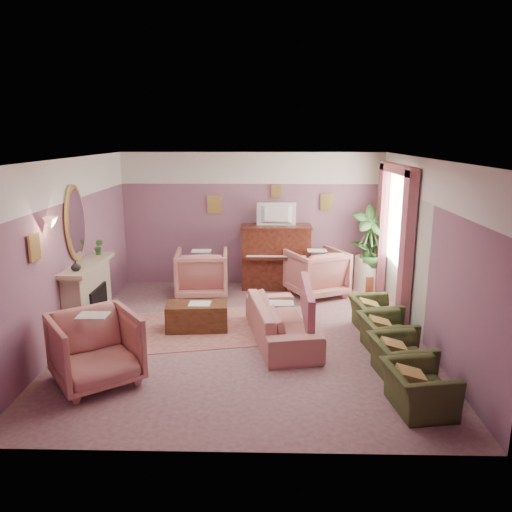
{
  "coord_description": "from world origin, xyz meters",
  "views": [
    {
      "loc": [
        0.33,
        -7.45,
        3.14
      ],
      "look_at": [
        0.14,
        0.4,
        1.23
      ],
      "focal_mm": 35.0,
      "sensor_mm": 36.0,
      "label": 1
    }
  ],
  "objects_px": {
    "olive_chair_b": "(401,352)",
    "olive_chair_d": "(375,310)",
    "olive_chair_c": "(386,329)",
    "piano": "(276,257)",
    "floral_armchair_right": "(316,270)",
    "floral_armchair_left": "(202,271)",
    "floral_armchair_front": "(95,345)",
    "television": "(276,213)",
    "sofa": "(281,314)",
    "coffee_table": "(197,317)",
    "olive_chair_a": "(419,382)",
    "side_table": "(367,273)"
  },
  "relations": [
    {
      "from": "coffee_table",
      "to": "floral_armchair_front",
      "type": "relative_size",
      "value": 0.96
    },
    {
      "from": "floral_armchair_right",
      "to": "olive_chair_b",
      "type": "height_order",
      "value": "floral_armchair_right"
    },
    {
      "from": "piano",
      "to": "olive_chair_d",
      "type": "relative_size",
      "value": 1.72
    },
    {
      "from": "floral_armchair_left",
      "to": "floral_armchair_front",
      "type": "distance_m",
      "value": 3.74
    },
    {
      "from": "side_table",
      "to": "olive_chair_c",
      "type": "bearing_deg",
      "value": -95.56
    },
    {
      "from": "sofa",
      "to": "floral_armchair_front",
      "type": "xyz_separation_m",
      "value": [
        -2.42,
        -1.47,
        0.1
      ]
    },
    {
      "from": "floral_armchair_left",
      "to": "olive_chair_b",
      "type": "height_order",
      "value": "floral_armchair_left"
    },
    {
      "from": "floral_armchair_left",
      "to": "olive_chair_c",
      "type": "distance_m",
      "value": 3.99
    },
    {
      "from": "coffee_table",
      "to": "floral_armchair_right",
      "type": "xyz_separation_m",
      "value": [
        2.13,
        1.87,
        0.3
      ]
    },
    {
      "from": "olive_chair_c",
      "to": "piano",
      "type": "bearing_deg",
      "value": 116.69
    },
    {
      "from": "coffee_table",
      "to": "olive_chair_a",
      "type": "bearing_deg",
      "value": -39.39
    },
    {
      "from": "coffee_table",
      "to": "olive_chair_d",
      "type": "relative_size",
      "value": 1.23
    },
    {
      "from": "television",
      "to": "floral_armchair_left",
      "type": "height_order",
      "value": "television"
    },
    {
      "from": "olive_chair_c",
      "to": "olive_chair_d",
      "type": "height_order",
      "value": "same"
    },
    {
      "from": "piano",
      "to": "coffee_table",
      "type": "relative_size",
      "value": 1.4
    },
    {
      "from": "olive_chair_a",
      "to": "olive_chair_d",
      "type": "bearing_deg",
      "value": 90.0
    },
    {
      "from": "piano",
      "to": "floral_armchair_front",
      "type": "height_order",
      "value": "piano"
    },
    {
      "from": "television",
      "to": "floral_armchair_front",
      "type": "relative_size",
      "value": 0.77
    },
    {
      "from": "floral_armchair_right",
      "to": "floral_armchair_front",
      "type": "height_order",
      "value": "same"
    },
    {
      "from": "piano",
      "to": "olive_chair_b",
      "type": "distance_m",
      "value": 4.3
    },
    {
      "from": "piano",
      "to": "olive_chair_c",
      "type": "xyz_separation_m",
      "value": [
        1.59,
        -3.17,
        -0.3
      ]
    },
    {
      "from": "coffee_table",
      "to": "television",
      "type": "bearing_deg",
      "value": 60.45
    },
    {
      "from": "television",
      "to": "floral_armchair_right",
      "type": "relative_size",
      "value": 0.77
    },
    {
      "from": "sofa",
      "to": "floral_armchair_right",
      "type": "bearing_deg",
      "value": 71.42
    },
    {
      "from": "floral_armchair_front",
      "to": "olive_chair_b",
      "type": "height_order",
      "value": "floral_armchair_front"
    },
    {
      "from": "floral_armchair_left",
      "to": "olive_chair_c",
      "type": "relative_size",
      "value": 1.28
    },
    {
      "from": "olive_chair_d",
      "to": "side_table",
      "type": "bearing_deg",
      "value": 82.43
    },
    {
      "from": "olive_chair_c",
      "to": "sofa",
      "type": "bearing_deg",
      "value": 166.06
    },
    {
      "from": "olive_chair_d",
      "to": "sofa",
      "type": "bearing_deg",
      "value": -164.27
    },
    {
      "from": "floral_armchair_left",
      "to": "floral_armchair_right",
      "type": "height_order",
      "value": "same"
    },
    {
      "from": "coffee_table",
      "to": "olive_chair_d",
      "type": "distance_m",
      "value": 2.93
    },
    {
      "from": "side_table",
      "to": "coffee_table",
      "type": "bearing_deg",
      "value": -144.48
    },
    {
      "from": "olive_chair_b",
      "to": "olive_chair_d",
      "type": "bearing_deg",
      "value": 90.0
    },
    {
      "from": "piano",
      "to": "olive_chair_b",
      "type": "relative_size",
      "value": 1.72
    },
    {
      "from": "olive_chair_a",
      "to": "olive_chair_c",
      "type": "height_order",
      "value": "same"
    },
    {
      "from": "olive_chair_c",
      "to": "side_table",
      "type": "bearing_deg",
      "value": 84.44
    },
    {
      "from": "olive_chair_c",
      "to": "side_table",
      "type": "distance_m",
      "value": 3.08
    },
    {
      "from": "floral_armchair_right",
      "to": "olive_chair_c",
      "type": "xyz_separation_m",
      "value": [
        0.79,
        -2.63,
        -0.17
      ]
    },
    {
      "from": "floral_armchair_left",
      "to": "olive_chair_c",
      "type": "height_order",
      "value": "floral_armchair_left"
    },
    {
      "from": "piano",
      "to": "olive_chair_d",
      "type": "xyz_separation_m",
      "value": [
        1.59,
        -2.35,
        -0.3
      ]
    },
    {
      "from": "television",
      "to": "olive_chair_d",
      "type": "xyz_separation_m",
      "value": [
        1.59,
        -2.3,
        -1.25
      ]
    },
    {
      "from": "floral_armchair_right",
      "to": "olive_chair_a",
      "type": "distance_m",
      "value": 4.35
    },
    {
      "from": "olive_chair_a",
      "to": "floral_armchair_right",
      "type": "bearing_deg",
      "value": 100.49
    },
    {
      "from": "television",
      "to": "olive_chair_d",
      "type": "bearing_deg",
      "value": -55.26
    },
    {
      "from": "olive_chair_d",
      "to": "side_table",
      "type": "relative_size",
      "value": 1.16
    },
    {
      "from": "floral_armchair_left",
      "to": "floral_armchair_right",
      "type": "bearing_deg",
      "value": 2.27
    },
    {
      "from": "olive_chair_a",
      "to": "olive_chair_c",
      "type": "bearing_deg",
      "value": 90.0
    },
    {
      "from": "olive_chair_c",
      "to": "olive_chair_b",
      "type": "bearing_deg",
      "value": -90.0
    },
    {
      "from": "sofa",
      "to": "floral_armchair_right",
      "type": "height_order",
      "value": "floral_armchair_right"
    },
    {
      "from": "coffee_table",
      "to": "olive_chair_b",
      "type": "xyz_separation_m",
      "value": [
        2.93,
        -1.58,
        0.13
      ]
    }
  ]
}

